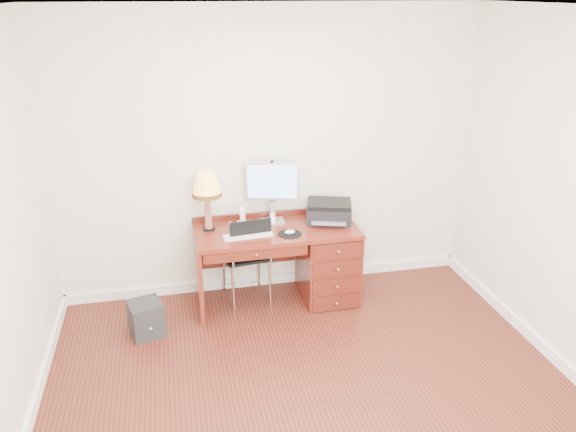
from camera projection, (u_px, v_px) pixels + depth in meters
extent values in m
plane|color=#3D160E|center=(314.00, 394.00, 4.17)|extent=(4.00, 4.00, 0.00)
plane|color=silver|center=(269.00, 155.00, 5.25)|extent=(4.00, 0.00, 4.00)
plane|color=white|center=(322.00, 7.00, 3.16)|extent=(4.00, 4.00, 0.00)
cube|color=white|center=(270.00, 279.00, 5.72)|extent=(4.00, 0.03, 0.10)
cube|color=white|center=(27.00, 430.00, 3.76)|extent=(0.03, 3.50, 0.10)
cube|color=white|center=(551.00, 354.00, 4.54)|extent=(0.03, 3.50, 0.10)
cube|color=maroon|center=(276.00, 231.00, 5.16)|extent=(1.50, 0.65, 0.04)
cube|color=maroon|center=(328.00, 262.00, 5.40)|extent=(0.50, 0.61, 0.71)
cube|color=maroon|center=(199.00, 275.00, 5.15)|extent=(0.04, 0.61, 0.71)
cube|color=#541A10|center=(247.00, 246.00, 5.48)|extent=(0.96, 0.03, 0.39)
cube|color=#541A10|center=(256.00, 254.00, 4.86)|extent=(0.91, 0.03, 0.09)
sphere|color=#BF8C3F|center=(338.00, 278.00, 5.10)|extent=(0.03, 0.03, 0.03)
cube|color=silver|center=(272.00, 221.00, 5.31)|extent=(0.25, 0.20, 0.01)
cube|color=silver|center=(271.00, 209.00, 5.32)|extent=(0.06, 0.04, 0.18)
cube|color=silver|center=(271.00, 181.00, 5.19)|extent=(0.49, 0.15, 0.36)
cube|color=#4C8CF2|center=(272.00, 182.00, 5.17)|extent=(0.45, 0.11, 0.32)
cube|color=white|center=(248.00, 235.00, 4.99)|extent=(0.44, 0.16, 0.02)
cylinder|color=black|center=(290.00, 234.00, 5.04)|extent=(0.21, 0.21, 0.01)
ellipsoid|color=white|center=(290.00, 232.00, 5.03)|extent=(0.09, 0.06, 0.04)
cube|color=black|center=(329.00, 213.00, 5.32)|extent=(0.50, 0.43, 0.15)
cube|color=black|center=(329.00, 204.00, 5.29)|extent=(0.47, 0.41, 0.04)
cylinder|color=black|center=(209.00, 229.00, 5.13)|extent=(0.11, 0.11, 0.02)
cone|color=#8E5A43|center=(208.00, 211.00, 5.07)|extent=(0.07, 0.07, 0.33)
cone|color=#FFC750|center=(206.00, 183.00, 4.97)|extent=(0.26, 0.26, 0.20)
cylinder|color=#593814|center=(207.00, 194.00, 5.01)|extent=(0.27, 0.27, 0.04)
cube|color=white|center=(243.00, 224.00, 5.21)|extent=(0.10, 0.10, 0.04)
cube|color=white|center=(242.00, 215.00, 5.17)|extent=(0.05, 0.06, 0.15)
cylinder|color=black|center=(317.00, 216.00, 5.33)|extent=(0.07, 0.07, 0.09)
cube|color=black|center=(246.00, 254.00, 5.30)|extent=(0.47, 0.47, 0.03)
cube|color=black|center=(248.00, 234.00, 5.00)|extent=(0.38, 0.07, 0.25)
cylinder|color=silver|center=(226.00, 270.00, 5.51)|extent=(0.02, 0.02, 0.47)
cylinder|color=silver|center=(262.00, 266.00, 5.58)|extent=(0.02, 0.02, 0.47)
cylinder|color=silver|center=(230.00, 287.00, 5.19)|extent=(0.02, 0.02, 0.47)
cylinder|color=silver|center=(268.00, 283.00, 5.26)|extent=(0.02, 0.02, 0.47)
cylinder|color=silver|center=(229.00, 244.00, 5.00)|extent=(0.02, 0.02, 0.42)
cylinder|color=silver|center=(268.00, 241.00, 5.07)|extent=(0.02, 0.02, 0.42)
cube|color=black|center=(146.00, 319.00, 4.84)|extent=(0.33, 0.33, 0.31)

